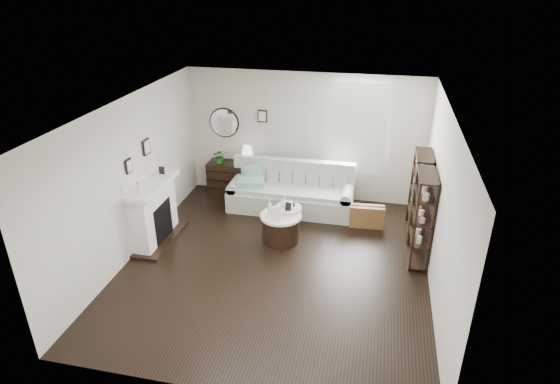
% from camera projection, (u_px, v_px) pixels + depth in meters
% --- Properties ---
extents(room, '(5.50, 5.50, 5.50)m').
position_uv_depth(room, '(340.00, 129.00, 9.50)').
color(room, black).
rests_on(room, ground).
extents(fireplace, '(0.50, 1.40, 1.84)m').
position_uv_depth(fireplace, '(154.00, 214.00, 8.42)').
color(fireplace, white).
rests_on(fireplace, ground).
extents(shelf_unit_far, '(0.30, 0.80, 1.60)m').
position_uv_depth(shelf_unit_far, '(419.00, 195.00, 8.52)').
color(shelf_unit_far, black).
rests_on(shelf_unit_far, ground).
extents(shelf_unit_near, '(0.30, 0.80, 1.60)m').
position_uv_depth(shelf_unit_near, '(422.00, 218.00, 7.72)').
color(shelf_unit_near, black).
rests_on(shelf_unit_near, ground).
extents(sofa, '(2.54, 0.88, 0.99)m').
position_uv_depth(sofa, '(291.00, 194.00, 9.66)').
color(sofa, '#A5B09D').
rests_on(sofa, ground).
extents(quilt, '(0.64, 0.56, 0.14)m').
position_uv_depth(quilt, '(251.00, 182.00, 9.60)').
color(quilt, '#268C5A').
rests_on(quilt, sofa).
extents(suitcase, '(0.67, 0.26, 0.44)m').
position_uv_depth(suitcase, '(367.00, 216.00, 9.01)').
color(suitcase, brown).
rests_on(suitcase, ground).
extents(dresser, '(1.11, 0.48, 0.74)m').
position_uv_depth(dresser, '(234.00, 179.00, 10.25)').
color(dresser, black).
rests_on(dresser, ground).
extents(table_lamp, '(0.26, 0.26, 0.41)m').
position_uv_depth(table_lamp, '(247.00, 155.00, 9.94)').
color(table_lamp, '#F0E1CA').
rests_on(table_lamp, dresser).
extents(potted_plant, '(0.33, 0.30, 0.32)m').
position_uv_depth(potted_plant, '(220.00, 156.00, 10.04)').
color(potted_plant, '#1C621E').
rests_on(potted_plant, dresser).
extents(drum_table, '(0.75, 0.75, 0.52)m').
position_uv_depth(drum_table, '(281.00, 227.00, 8.53)').
color(drum_table, black).
rests_on(drum_table, ground).
extents(pedestal_table, '(0.49, 0.49, 0.59)m').
position_uv_depth(pedestal_table, '(288.00, 209.00, 8.58)').
color(pedestal_table, white).
rests_on(pedestal_table, ground).
extents(eiffel_drum, '(0.12, 0.12, 0.18)m').
position_uv_depth(eiffel_drum, '(286.00, 210.00, 8.41)').
color(eiffel_drum, black).
rests_on(eiffel_drum, drum_table).
extents(bottle_drum, '(0.07, 0.07, 0.30)m').
position_uv_depth(bottle_drum, '(270.00, 209.00, 8.32)').
color(bottle_drum, silver).
rests_on(bottle_drum, drum_table).
extents(card_frame_drum, '(0.17, 0.07, 0.22)m').
position_uv_depth(card_frame_drum, '(276.00, 214.00, 8.22)').
color(card_frame_drum, silver).
rests_on(card_frame_drum, drum_table).
extents(eiffel_ped, '(0.12, 0.12, 0.18)m').
position_uv_depth(eiffel_ped, '(294.00, 202.00, 8.53)').
color(eiffel_ped, black).
rests_on(eiffel_ped, pedestal_table).
extents(flask_ped, '(0.13, 0.13, 0.24)m').
position_uv_depth(flask_ped, '(284.00, 200.00, 8.54)').
color(flask_ped, silver).
rests_on(flask_ped, pedestal_table).
extents(card_frame_ped, '(0.12, 0.07, 0.15)m').
position_uv_depth(card_frame_ped, '(288.00, 206.00, 8.40)').
color(card_frame_ped, black).
rests_on(card_frame_ped, pedestal_table).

